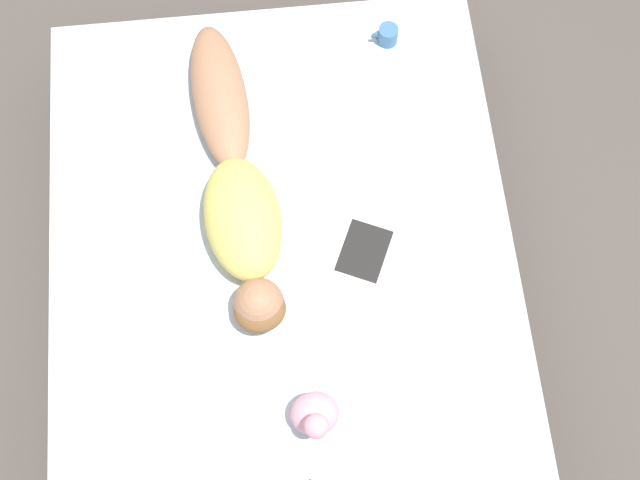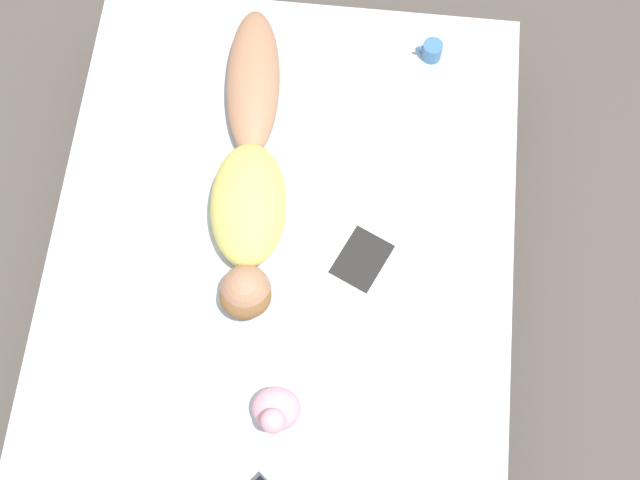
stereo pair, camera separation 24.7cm
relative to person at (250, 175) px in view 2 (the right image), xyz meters
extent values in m
plane|color=#4C4742|center=(-0.15, 0.27, -0.53)|extent=(12.00, 12.00, 0.00)
cube|color=#383333|center=(-0.15, 0.27, -0.38)|extent=(1.84, 2.34, 0.29)
cube|color=silver|center=(-0.15, 0.27, -0.16)|extent=(1.78, 2.28, 0.15)
ellipsoid|color=#A37556|center=(0.04, -0.42, -0.02)|extent=(0.28, 0.69, 0.14)
ellipsoid|color=#D1C660|center=(-0.01, 0.13, 0.01)|extent=(0.34, 0.53, 0.20)
ellipsoid|color=brown|center=(-0.05, 0.49, 0.01)|extent=(0.21, 0.20, 0.10)
sphere|color=#A37556|center=(-0.05, 0.46, 0.00)|extent=(0.19, 0.19, 0.19)
cube|color=white|center=(-0.70, 0.38, -0.09)|extent=(0.37, 0.40, 0.01)
cube|color=white|center=(-0.46, 0.27, -0.09)|extent=(0.37, 0.40, 0.01)
cube|color=black|center=(-0.46, 0.27, -0.08)|extent=(0.25, 0.27, 0.00)
cylinder|color=teal|center=(-0.67, -0.66, -0.05)|extent=(0.08, 0.08, 0.08)
cylinder|color=black|center=(-0.67, -0.66, -0.01)|extent=(0.07, 0.07, 0.01)
torus|color=teal|center=(-0.62, -0.66, -0.05)|extent=(0.05, 0.01, 0.05)
ellipsoid|color=#DB9EB2|center=(-0.21, 0.88, -0.02)|extent=(0.17, 0.15, 0.15)
sphere|color=#DB9EB2|center=(-0.21, 0.94, 0.08)|extent=(0.09, 0.09, 0.09)
camera|label=1|loc=(-0.17, 1.43, 3.10)|focal=50.00mm
camera|label=2|loc=(-0.42, 1.43, 3.10)|focal=50.00mm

